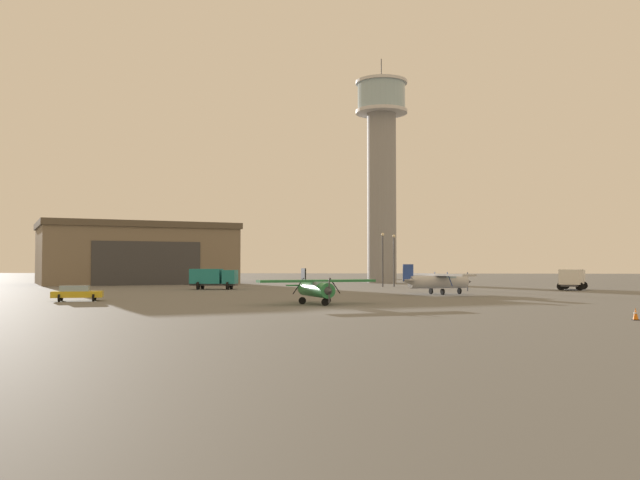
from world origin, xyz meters
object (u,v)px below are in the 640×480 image
at_px(truck_box_teal, 213,278).
at_px(light_post_east, 383,254).
at_px(airplane_green, 315,287).
at_px(light_post_west, 394,255).
at_px(traffic_cone_near_left, 636,314).
at_px(truck_box_white, 572,278).
at_px(car_yellow, 77,293).
at_px(control_tower, 382,162).
at_px(airplane_silver, 438,280).

xyz_separation_m(truck_box_teal, light_post_east, (21.73, 11.66, 3.15)).
bearing_deg(light_post_east, airplane_green, -97.09).
distance_m(light_post_west, traffic_cone_near_left, 59.52).
height_order(truck_box_white, car_yellow, truck_box_white).
height_order(control_tower, airplane_silver, control_tower).
xyz_separation_m(truck_box_white, light_post_west, (-22.24, 10.16, 3.05)).
xyz_separation_m(airplane_silver, truck_box_white, (17.97, 14.93, 0.02)).
height_order(control_tower, light_post_east, control_tower).
bearing_deg(airplane_silver, truck_box_white, 13.33).
bearing_deg(control_tower, airplane_silver, -82.42).
distance_m(car_yellow, traffic_cone_near_left, 44.23).
distance_m(airplane_green, light_post_east, 43.27).
bearing_deg(truck_box_white, car_yellow, 143.29).
height_order(control_tower, traffic_cone_near_left, control_tower).
relative_size(control_tower, airplane_green, 4.21).
height_order(control_tower, truck_box_teal, control_tower).
xyz_separation_m(airplane_silver, light_post_east, (-5.89, 23.97, 3.17)).
height_order(airplane_silver, traffic_cone_near_left, airplane_silver).
height_order(control_tower, truck_box_white, control_tower).
distance_m(airplane_green, traffic_cone_near_left, 24.35).
xyz_separation_m(truck_box_teal, light_post_west, (23.35, 12.77, 3.04)).
bearing_deg(control_tower, light_post_west, -84.98).
bearing_deg(truck_box_teal, traffic_cone_near_left, -50.74).
bearing_deg(car_yellow, airplane_silver, 8.12).
distance_m(airplane_silver, traffic_cone_near_left, 34.00).
distance_m(car_yellow, light_post_west, 50.27).
bearing_deg(truck_box_teal, light_post_east, 28.69).
bearing_deg(car_yellow, traffic_cone_near_left, -40.58).
bearing_deg(truck_box_white, truck_box_teal, 114.68).
relative_size(airplane_green, traffic_cone_near_left, 13.17).
bearing_deg(light_post_west, airplane_silver, -80.33).
height_order(truck_box_teal, light_post_east, light_post_east).
distance_m(truck_box_teal, traffic_cone_near_left, 57.95).
height_order(control_tower, car_yellow, control_tower).
distance_m(airplane_silver, truck_box_teal, 30.24).
relative_size(airplane_green, car_yellow, 2.05).
relative_size(airplane_green, truck_box_teal, 1.59).
distance_m(truck_box_white, truck_box_teal, 45.66).
bearing_deg(light_post_east, control_tower, 90.53).
height_order(truck_box_white, traffic_cone_near_left, truck_box_white).
height_order(airplane_silver, airplane_green, airplane_silver).
bearing_deg(traffic_cone_near_left, truck_box_teal, 128.78).
bearing_deg(truck_box_white, light_post_east, 90.64).
bearing_deg(control_tower, light_post_east, -89.47).
xyz_separation_m(airplane_green, traffic_cone_near_left, (19.88, -14.01, -0.99)).
xyz_separation_m(control_tower, truck_box_white, (24.06, -30.81, -19.68)).
relative_size(airplane_silver, light_post_west, 1.39).
xyz_separation_m(truck_box_white, light_post_east, (-23.86, 9.04, 3.15)).
height_order(truck_box_teal, light_post_west, light_post_west).
distance_m(airplane_green, truck_box_teal, 35.21).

